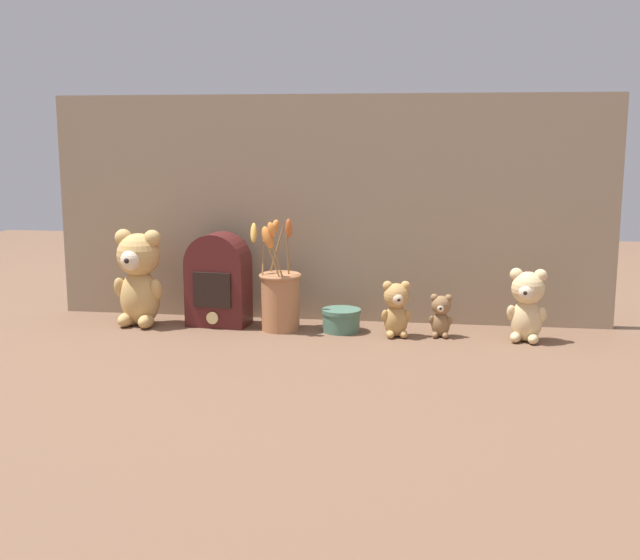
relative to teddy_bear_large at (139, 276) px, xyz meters
name	(u,v)px	position (x,y,z in m)	size (l,w,h in m)	color
ground_plane	(319,334)	(0.50, -0.02, -0.14)	(4.00, 4.00, 0.00)	brown
backdrop_wall	(328,209)	(0.50, 0.14, 0.17)	(1.55, 0.02, 0.62)	gray
teddy_bear_large	(139,276)	(0.00, 0.00, 0.00)	(0.14, 0.13, 0.26)	tan
teddy_bear_medium	(527,304)	(1.03, -0.02, -0.04)	(0.10, 0.09, 0.19)	#DBBC84
teddy_bear_small	(396,308)	(0.70, -0.02, -0.06)	(0.08, 0.07, 0.15)	tan
teddy_bear_tiny	(441,315)	(0.81, -0.01, -0.08)	(0.06, 0.06, 0.11)	olive
flower_vase	(280,296)	(0.39, 0.00, -0.04)	(0.14, 0.14, 0.30)	#AD7047
vintage_radio	(218,279)	(0.21, 0.03, -0.01)	(0.17, 0.11, 0.25)	#4C1919
decorative_tin_tall	(341,320)	(0.55, 0.01, -0.11)	(0.10, 0.10, 0.06)	#47705B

